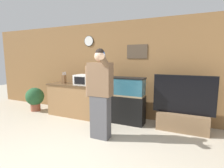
# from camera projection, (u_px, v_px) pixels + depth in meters

# --- Properties ---
(wall_back_paneled) EXTENTS (10.00, 0.08, 2.60)m
(wall_back_paneled) POSITION_uv_depth(u_px,v_px,m) (127.00, 70.00, 4.77)
(wall_back_paneled) COLOR olive
(wall_back_paneled) RESTS_ON ground_plane
(counter_island) EXTENTS (1.58, 0.55, 0.90)m
(counter_island) POSITION_uv_depth(u_px,v_px,m) (75.00, 100.00, 4.90)
(counter_island) COLOR olive
(counter_island) RESTS_ON ground_plane
(microwave) EXTENTS (0.52, 0.40, 0.27)m
(microwave) POSITION_uv_depth(u_px,v_px,m) (85.00, 80.00, 4.71)
(microwave) COLOR white
(microwave) RESTS_ON counter_island
(knife_block) EXTENTS (0.10, 0.10, 0.33)m
(knife_block) POSITION_uv_depth(u_px,v_px,m) (64.00, 79.00, 5.00)
(knife_block) COLOR brown
(knife_block) RESTS_ON counter_island
(aquarium_on_stand) EXTENTS (0.98, 0.38, 1.15)m
(aquarium_on_stand) POSITION_uv_depth(u_px,v_px,m) (125.00, 100.00, 4.35)
(aquarium_on_stand) COLOR black
(aquarium_on_stand) RESTS_ON ground_plane
(tv_on_stand) EXTENTS (1.31, 0.40, 1.25)m
(tv_on_stand) POSITION_uv_depth(u_px,v_px,m) (182.00, 115.00, 3.88)
(tv_on_stand) COLOR brown
(tv_on_stand) RESTS_ON ground_plane
(person_standing) EXTENTS (0.57, 0.43, 1.80)m
(person_standing) POSITION_uv_depth(u_px,v_px,m) (100.00, 93.00, 3.45)
(person_standing) COLOR #515156
(person_standing) RESTS_ON ground_plane
(potted_plant) EXTENTS (0.54, 0.54, 0.72)m
(potted_plant) POSITION_uv_depth(u_px,v_px,m) (35.00, 98.00, 5.39)
(potted_plant) COLOR brown
(potted_plant) RESTS_ON ground_plane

